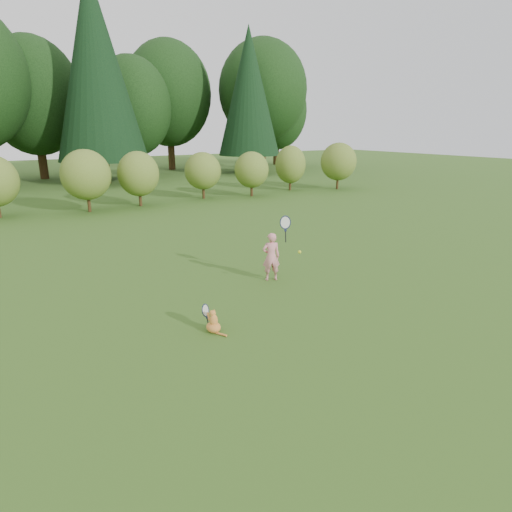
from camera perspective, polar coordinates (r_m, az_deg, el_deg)
ground at (r=9.62m, az=1.51°, el=-5.34°), size 100.00×100.00×0.00m
shrub_row at (r=21.14m, az=-18.49°, el=9.86°), size 28.00×3.00×2.80m
woodland_backdrop at (r=31.08m, az=-24.44°, el=22.53°), size 48.00×10.00×15.00m
child at (r=10.43m, az=2.10°, el=0.07°), size 0.70×0.45×1.79m
cat at (r=7.97m, az=-5.76°, el=-8.52°), size 0.29×0.59×0.60m
tennis_ball at (r=9.64m, az=5.83°, el=0.54°), size 0.08×0.08×0.08m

